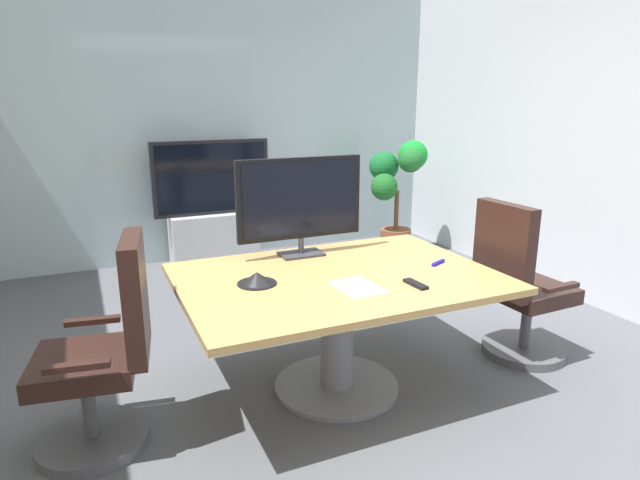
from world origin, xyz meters
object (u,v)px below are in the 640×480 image
tv_monitor (300,201)px  wall_display_unit (214,224)px  conference_table (337,304)px  office_chair_right (519,294)px  conference_phone (257,279)px  office_chair_left (105,363)px  remote_control (416,284)px  potted_plant (396,185)px

tv_monitor → wall_display_unit: 2.43m
conference_table → office_chair_right: bearing=-5.4°
wall_display_unit → conference_phone: 2.82m
office_chair_right → office_chair_left: bearing=85.6°
wall_display_unit → remote_control: bearing=-82.9°
conference_table → wall_display_unit: wall_display_unit is taller
conference_phone → potted_plant: bearing=44.7°
tv_monitor → conference_phone: (-0.44, -0.43, -0.33)m
potted_plant → conference_phone: bearing=-135.3°
wall_display_unit → office_chair_left: bearing=-113.2°
conference_table → tv_monitor: 0.72m
tv_monitor → remote_control: (0.35, -0.81, -0.35)m
conference_table → potted_plant: size_ratio=1.42×
conference_phone → wall_display_unit: bearing=81.9°
office_chair_left → wall_display_unit: 3.08m
conference_table → remote_control: size_ratio=10.63×
office_chair_left → conference_phone: office_chair_left is taller
office_chair_left → office_chair_right: same height
potted_plant → conference_phone: size_ratio=5.79×
conference_table → wall_display_unit: bearing=91.6°
tv_monitor → potted_plant: bearing=44.7°
office_chair_right → remote_control: (-0.98, -0.21, 0.29)m
office_chair_left → office_chair_right: size_ratio=1.00×
potted_plant → tv_monitor: bearing=-135.3°
office_chair_left → wall_display_unit: (1.21, 2.83, -0.01)m
office_chair_left → office_chair_right: (2.59, -0.11, 0.00)m
office_chair_right → conference_phone: (-1.77, 0.16, 0.31)m
tv_monitor → remote_control: size_ratio=4.94×
wall_display_unit → remote_control: wall_display_unit is taller
conference_table → wall_display_unit: size_ratio=1.38×
conference_table → remote_control: bearing=-47.0°
potted_plant → conference_table: bearing=-128.3°
tv_monitor → wall_display_unit: tv_monitor is taller
wall_display_unit → remote_control: size_ratio=7.71×
conference_table → office_chair_left: (-1.29, -0.01, -0.10)m
conference_table → remote_control: remote_control is taller
tv_monitor → office_chair_left: bearing=-158.9°
tv_monitor → conference_phone: bearing=-135.4°
wall_display_unit → remote_control: (0.39, -3.15, 0.30)m
conference_table → office_chair_left: 1.30m
tv_monitor → potted_plant: (1.90, 1.88, -0.30)m
office_chair_left → wall_display_unit: size_ratio=0.83×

